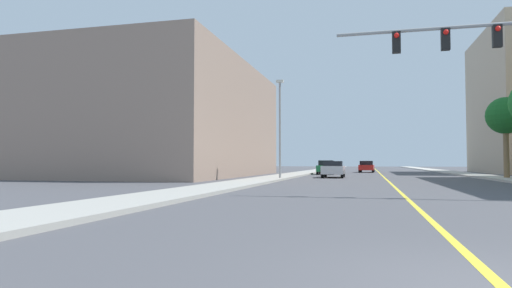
% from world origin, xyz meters
% --- Properties ---
extents(ground, '(192.00, 192.00, 0.00)m').
position_xyz_m(ground, '(0.00, 42.00, 0.00)').
color(ground, '#47474C').
extents(sidewalk_left, '(2.76, 168.00, 0.15)m').
position_xyz_m(sidewalk_left, '(-8.74, 42.00, 0.07)').
color(sidewalk_left, '#9E9B93').
rests_on(sidewalk_left, ground).
extents(sidewalk_right, '(2.76, 168.00, 0.15)m').
position_xyz_m(sidewalk_right, '(8.74, 42.00, 0.07)').
color(sidewalk_right, '#B2ADA3').
rests_on(sidewalk_right, ground).
extents(lane_marking_center, '(0.16, 144.00, 0.01)m').
position_xyz_m(lane_marking_center, '(0.00, 42.00, 0.00)').
color(lane_marking_center, yellow).
rests_on(lane_marking_center, ground).
extents(building_left_near, '(15.93, 26.89, 10.88)m').
position_xyz_m(building_left_near, '(-20.40, 35.42, 5.44)').
color(building_left_near, gray).
rests_on(building_left_near, ground).
extents(street_lamp, '(0.56, 0.28, 7.49)m').
position_xyz_m(street_lamp, '(-7.86, 28.02, 4.32)').
color(street_lamp, gray).
rests_on(street_lamp, sidewalk_left).
extents(palm_far, '(2.88, 2.88, 6.26)m').
position_xyz_m(palm_far, '(9.03, 32.88, 4.88)').
color(palm_far, brown).
rests_on(palm_far, sidewalk_right).
extents(car_silver, '(1.91, 4.45, 1.43)m').
position_xyz_m(car_silver, '(-4.30, 33.94, 0.76)').
color(car_silver, '#BCBCC1').
rests_on(car_silver, ground).
extents(car_green, '(1.85, 4.04, 1.53)m').
position_xyz_m(car_green, '(-5.79, 43.73, 0.79)').
color(car_green, '#196638').
rests_on(car_green, ground).
extents(car_red, '(2.06, 4.57, 1.51)m').
position_xyz_m(car_red, '(-1.54, 54.55, 0.78)').
color(car_red, red).
rests_on(car_red, ground).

